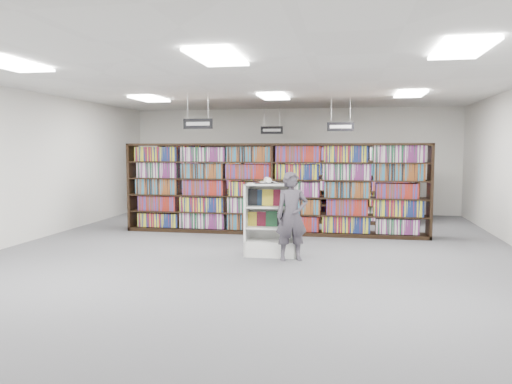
% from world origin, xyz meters
% --- Properties ---
extents(floor, '(12.00, 12.00, 0.00)m').
position_xyz_m(floor, '(0.00, 0.00, 0.00)').
color(floor, '#4B4B50').
rests_on(floor, ground).
extents(ceiling, '(10.00, 12.00, 0.10)m').
position_xyz_m(ceiling, '(0.00, 0.00, 3.20)').
color(ceiling, silver).
rests_on(ceiling, wall_back).
extents(wall_back, '(10.00, 0.10, 3.20)m').
position_xyz_m(wall_back, '(0.00, 6.00, 1.60)').
color(wall_back, silver).
rests_on(wall_back, ground).
extents(wall_front, '(10.00, 0.10, 3.20)m').
position_xyz_m(wall_front, '(0.00, -6.00, 1.60)').
color(wall_front, silver).
rests_on(wall_front, ground).
extents(wall_left, '(0.10, 12.00, 3.20)m').
position_xyz_m(wall_left, '(-5.00, 0.00, 1.60)').
color(wall_left, silver).
rests_on(wall_left, ground).
extents(bookshelf_row_near, '(7.00, 0.60, 2.10)m').
position_xyz_m(bookshelf_row_near, '(0.00, 2.00, 1.05)').
color(bookshelf_row_near, black).
rests_on(bookshelf_row_near, floor).
extents(bookshelf_row_mid, '(7.00, 0.60, 2.10)m').
position_xyz_m(bookshelf_row_mid, '(0.00, 4.00, 1.05)').
color(bookshelf_row_mid, black).
rests_on(bookshelf_row_mid, floor).
extents(bookshelf_row_far, '(7.00, 0.60, 2.10)m').
position_xyz_m(bookshelf_row_far, '(0.00, 5.70, 1.05)').
color(bookshelf_row_far, black).
rests_on(bookshelf_row_far, floor).
extents(aisle_sign_left, '(0.65, 0.02, 0.80)m').
position_xyz_m(aisle_sign_left, '(-1.50, 1.00, 2.53)').
color(aisle_sign_left, '#B2B2B7').
rests_on(aisle_sign_left, ceiling).
extents(aisle_sign_right, '(0.65, 0.02, 0.80)m').
position_xyz_m(aisle_sign_right, '(1.50, 3.00, 2.53)').
color(aisle_sign_right, '#B2B2B7').
rests_on(aisle_sign_right, ceiling).
extents(aisle_sign_center, '(0.65, 0.02, 0.80)m').
position_xyz_m(aisle_sign_center, '(-0.50, 5.00, 2.53)').
color(aisle_sign_center, '#B2B2B7').
rests_on(aisle_sign_center, ceiling).
extents(troffer_front_left, '(0.60, 1.20, 0.04)m').
position_xyz_m(troffer_front_left, '(-3.00, -3.00, 3.16)').
color(troffer_front_left, white).
rests_on(troffer_front_left, ceiling).
extents(troffer_front_center, '(0.60, 1.20, 0.04)m').
position_xyz_m(troffer_front_center, '(0.00, -3.00, 3.16)').
color(troffer_front_center, white).
rests_on(troffer_front_center, ceiling).
extents(troffer_front_right, '(0.60, 1.20, 0.04)m').
position_xyz_m(troffer_front_right, '(3.00, -3.00, 3.16)').
color(troffer_front_right, white).
rests_on(troffer_front_right, ceiling).
extents(troffer_back_left, '(0.60, 1.20, 0.04)m').
position_xyz_m(troffer_back_left, '(-3.00, 2.00, 3.16)').
color(troffer_back_left, white).
rests_on(troffer_back_left, ceiling).
extents(troffer_back_center, '(0.60, 1.20, 0.04)m').
position_xyz_m(troffer_back_center, '(0.00, 2.00, 3.16)').
color(troffer_back_center, white).
rests_on(troffer_back_center, ceiling).
extents(troffer_back_right, '(0.60, 1.20, 0.04)m').
position_xyz_m(troffer_back_right, '(3.00, 2.00, 3.16)').
color(troffer_back_right, white).
rests_on(troffer_back_right, ceiling).
extents(endcap_display, '(0.97, 0.51, 1.34)m').
position_xyz_m(endcap_display, '(0.31, -0.36, 0.47)').
color(endcap_display, white).
rests_on(endcap_display, floor).
extents(open_book, '(0.63, 0.48, 0.13)m').
position_xyz_m(open_book, '(0.25, -0.32, 1.37)').
color(open_book, black).
rests_on(open_book, endcap_display).
extents(shopper, '(0.66, 0.54, 1.57)m').
position_xyz_m(shopper, '(0.73, -0.70, 0.79)').
color(shopper, '#444049').
rests_on(shopper, floor).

